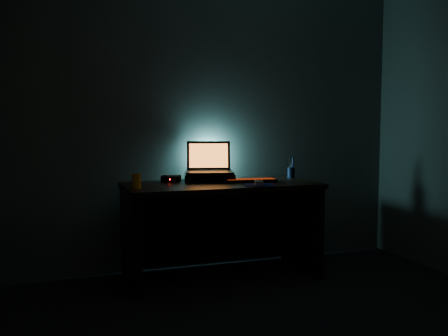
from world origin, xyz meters
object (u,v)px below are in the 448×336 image
Objects in this scene: laptop at (209,166)px; keyboard at (250,180)px; juice_glass at (136,181)px; pen_cup at (291,173)px; mouse at (259,183)px; router at (171,179)px.

laptop reaches higher than keyboard.
laptop is at bearing 28.18° from juice_glass.
juice_glass is (-0.92, -0.11, 0.04)m from keyboard.
pen_cup is at bearing 11.31° from juice_glass.
router reaches higher than mouse.
router is (-0.59, 0.22, 0.01)m from keyboard.
pen_cup is 1.39m from juice_glass.
pen_cup is (0.44, 0.16, 0.03)m from keyboard.
laptop is 1.03× the size of keyboard.
laptop reaches higher than pen_cup.
mouse is 0.92× the size of juice_glass.
mouse is 0.59m from pen_cup.
router is at bearing 45.32° from juice_glass.
laptop is at bearing 134.73° from mouse.
pen_cup is 0.51× the size of router.
keyboard is at bearing 100.60° from mouse.
juice_glass is 0.47m from router.
keyboard is 0.47m from pen_cup.
laptop reaches higher than mouse.
laptop is at bearing 24.05° from router.
pen_cup is at bearing 17.72° from router.
keyboard is (0.27, -0.24, -0.11)m from laptop.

